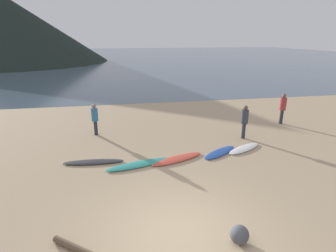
# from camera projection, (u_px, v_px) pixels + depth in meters

# --- Properties ---
(ground_plane) EXTENTS (120.00, 120.00, 0.20)m
(ground_plane) POSITION_uv_depth(u_px,v_px,m) (142.00, 121.00, 16.02)
(ground_plane) COLOR tan
(ground_plane) RESTS_ON ground
(ocean_water) EXTENTS (140.00, 100.00, 0.01)m
(ocean_water) POSITION_uv_depth(u_px,v_px,m) (122.00, 56.00, 66.33)
(ocean_water) COLOR #475B6B
(ocean_water) RESTS_ON ground
(headland_hill) EXTENTS (36.18, 36.18, 12.10)m
(headland_hill) POSITION_uv_depth(u_px,v_px,m) (6.00, 29.00, 49.65)
(headland_hill) COLOR black
(headland_hill) RESTS_ON ground
(surfboard_0) EXTENTS (2.38, 0.64, 0.09)m
(surfboard_0) POSITION_uv_depth(u_px,v_px,m) (93.00, 162.00, 10.45)
(surfboard_0) COLOR #333338
(surfboard_0) RESTS_ON ground
(surfboard_1) EXTENTS (2.63, 1.19, 0.09)m
(surfboard_1) POSITION_uv_depth(u_px,v_px,m) (139.00, 164.00, 10.27)
(surfboard_1) COLOR teal
(surfboard_1) RESTS_ON ground
(surfboard_2) EXTENTS (2.35, 1.35, 0.09)m
(surfboard_2) POSITION_uv_depth(u_px,v_px,m) (177.00, 159.00, 10.72)
(surfboard_2) COLOR #D84C38
(surfboard_2) RESTS_ON ground
(surfboard_3) EXTENTS (1.93, 1.55, 0.07)m
(surfboard_3) POSITION_uv_depth(u_px,v_px,m) (220.00, 152.00, 11.33)
(surfboard_3) COLOR #1E479E
(surfboard_3) RESTS_ON ground
(surfboard_4) EXTENTS (1.95, 1.37, 0.08)m
(surfboard_4) POSITION_uv_depth(u_px,v_px,m) (244.00, 148.00, 11.72)
(surfboard_4) COLOR white
(surfboard_4) RESTS_ON ground
(person_0) EXTENTS (0.35, 0.35, 1.72)m
(person_0) POSITION_uv_depth(u_px,v_px,m) (283.00, 106.00, 14.88)
(person_0) COLOR #2D2D38
(person_0) RESTS_ON ground
(person_1) EXTENTS (0.32, 0.32, 1.59)m
(person_1) POSITION_uv_depth(u_px,v_px,m) (95.00, 117.00, 13.18)
(person_1) COLOR #2D2D38
(person_1) RESTS_ON ground
(person_2) EXTENTS (0.33, 0.33, 1.64)m
(person_2) POSITION_uv_depth(u_px,v_px,m) (245.00, 119.00, 12.71)
(person_2) COLOR #2D2D38
(person_2) RESTS_ON ground
(driftwood_log) EXTENTS (1.09, 0.89, 0.16)m
(driftwood_log) POSITION_uv_depth(u_px,v_px,m) (75.00, 247.00, 6.16)
(driftwood_log) COLOR brown
(driftwood_log) RESTS_ON ground
(beach_rock_near) EXTENTS (0.46, 0.46, 0.46)m
(beach_rock_near) POSITION_uv_depth(u_px,v_px,m) (239.00, 234.00, 6.36)
(beach_rock_near) COLOR #484C51
(beach_rock_near) RESTS_ON ground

